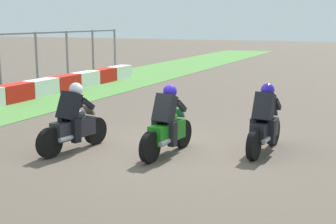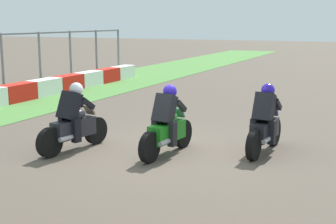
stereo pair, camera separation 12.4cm
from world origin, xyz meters
name	(u,v)px [view 1 (the left image)]	position (x,y,z in m)	size (l,w,h in m)	color
ground_plane	(168,151)	(0.00, 0.00, 0.00)	(120.00, 120.00, 0.00)	brown
rider_lane_a	(265,124)	(0.77, -1.96, 0.62)	(2.04, 0.55, 1.51)	black
rider_lane_b	(167,126)	(-0.28, -0.10, 0.62)	(2.04, 0.57, 1.51)	black
rider_lane_c	(73,123)	(-0.83, 1.93, 0.62)	(2.03, 0.62, 1.51)	black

